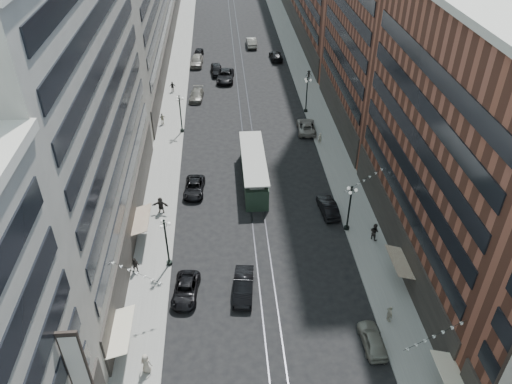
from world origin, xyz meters
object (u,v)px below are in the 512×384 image
object	(u,v)px
car_9	(198,53)
pedestrian_6	(162,119)
pedestrian_2	(135,266)
car_extra_0	(225,76)
car_7	(194,187)
car_12	(276,56)
car_4	(373,339)
pedestrian_1	(146,363)
pedestrian_8	(320,138)
car_extra_1	(197,61)
car_5	(243,286)
streetcar	(254,170)
lamppost_sw_far	(166,241)
pedestrian_5	(161,205)
lamppost_sw_mid	(180,113)
pedestrian_7	(374,231)
car_11	(306,126)
car_14	(251,42)
lamppost_se_mid	(307,93)
pedestrian_9	(309,75)
car_2	(186,290)
pedestrian_extra_0	(173,87)
car_13	(217,70)
pedestrian_4	(390,314)
car_8	(197,95)
car_10	(328,207)
lamppost_se_far	(349,207)

from	to	relation	value
car_9	pedestrian_6	world-z (taller)	pedestrian_6
pedestrian_2	car_extra_0	world-z (taller)	pedestrian_2
car_7	car_12	xyz separation A→B (m)	(14.13, 42.20, 0.07)
car_4	car_9	world-z (taller)	car_9
pedestrian_2	pedestrian_1	bearing A→B (deg)	-73.60
pedestrian_8	car_extra_1	xyz separation A→B (m)	(-17.28, 30.20, -0.04)
car_5	pedestrian_8	distance (m)	28.95
streetcar	car_9	size ratio (longest dim) A/B	3.00
lamppost_sw_far	car_4	size ratio (longest dim) A/B	1.33
pedestrian_5	pedestrian_6	distance (m)	21.21
lamppost_sw_mid	pedestrian_8	distance (m)	19.48
pedestrian_7	car_extra_0	bearing A→B (deg)	-18.86
car_11	pedestrian_7	world-z (taller)	pedestrian_7
car_14	pedestrian_6	world-z (taller)	pedestrian_6
pedestrian_7	car_extra_1	distance (m)	53.86
pedestrian_7	car_5	bearing A→B (deg)	77.53
car_5	pedestrian_6	size ratio (longest dim) A/B	3.01
lamppost_se_mid	streetcar	xyz separation A→B (m)	(-9.20, -18.01, -1.50)
car_12	pedestrian_9	world-z (taller)	pedestrian_9
lamppost_sw_mid	car_5	world-z (taller)	lamppost_sw_mid
car_2	pedestrian_1	xyz separation A→B (m)	(-2.69, -7.83, 0.42)
pedestrian_2	pedestrian_extra_0	xyz separation A→B (m)	(0.94, 41.68, 0.02)
car_2	lamppost_sw_far	bearing A→B (deg)	119.70
car_4	pedestrian_1	xyz separation A→B (m)	(-18.10, -1.18, 0.37)
pedestrian_8	car_2	bearing A→B (deg)	42.60
car_11	pedestrian_1	bearing A→B (deg)	68.71
lamppost_se_mid	car_12	distance (m)	22.59
lamppost_se_mid	pedestrian_6	world-z (taller)	lamppost_se_mid
car_2	car_14	distance (m)	66.88
lamppost_sw_far	car_12	world-z (taller)	lamppost_sw_far
car_14	pedestrian_6	xyz separation A→B (m)	(-15.05, -32.47, 0.10)
pedestrian_1	car_11	bearing A→B (deg)	-96.58
car_7	pedestrian_9	world-z (taller)	pedestrian_9
car_11	car_13	bearing A→B (deg)	-55.83
pedestrian_4	pedestrian_8	world-z (taller)	pedestrian_4
lamppost_sw_mid	car_2	distance (m)	31.22
car_7	car_8	bearing A→B (deg)	94.45
pedestrian_2	car_11	size ratio (longest dim) A/B	0.31
car_8	pedestrian_extra_0	xyz separation A→B (m)	(-3.93, 2.88, 0.30)
car_11	car_2	bearing A→B (deg)	67.02
streetcar	car_10	bearing A→B (deg)	-41.47
car_7	car_9	size ratio (longest dim) A/B	1.17
pedestrian_7	lamppost_sw_far	bearing A→B (deg)	58.85
pedestrian_1	pedestrian_6	world-z (taller)	pedestrian_1
car_9	pedestrian_5	xyz separation A→B (m)	(-3.14, -48.44, 0.41)
car_10	car_12	xyz separation A→B (m)	(-0.74, 47.26, 0.00)
pedestrian_5	pedestrian_9	xyz separation A→B (m)	(22.24, 35.74, -0.15)
lamppost_se_mid	pedestrian_1	distance (m)	48.01
lamppost_se_far	pedestrian_extra_0	xyz separation A→B (m)	(-20.53, 36.82, -2.10)
lamppost_sw_far	pedestrian_4	world-z (taller)	lamppost_sw_far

